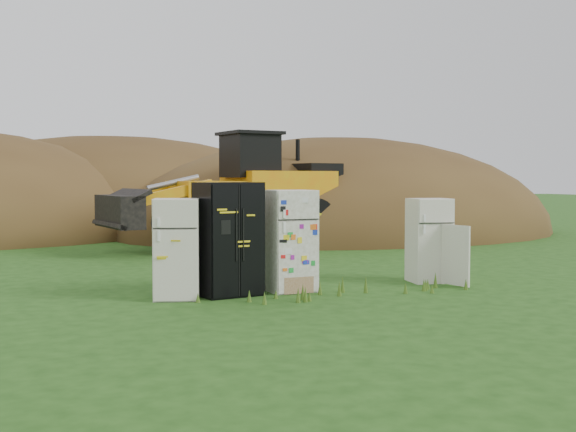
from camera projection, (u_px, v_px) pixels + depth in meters
name	position (u px, v px, depth m)	size (l,w,h in m)	color
ground	(317.00, 289.00, 12.67)	(120.00, 120.00, 0.00)	#1D4412
fridge_leftmost	(177.00, 249.00, 11.64)	(0.72, 0.69, 1.62)	silver
fridge_black_side	(228.00, 239.00, 12.00)	(0.98, 0.78, 1.88)	black
fridge_sticker	(290.00, 241.00, 12.45)	(0.78, 0.72, 1.75)	white
fridge_open_door	(429.00, 240.00, 13.55)	(0.71, 0.66, 1.57)	silver
wheel_loader	(223.00, 190.00, 19.66)	(6.69, 2.71, 3.24)	#CD9B0D
dirt_mound_right	(341.00, 233.00, 25.60)	(16.04, 11.76, 6.79)	#412B14
dirt_mound_back	(114.00, 228.00, 28.27)	(17.94, 11.96, 7.21)	#412B14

